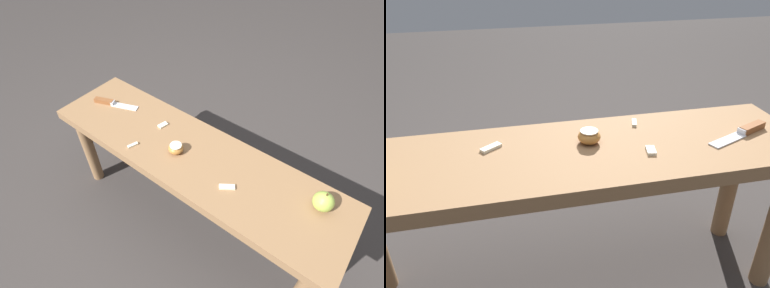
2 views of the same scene
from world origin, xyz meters
TOP-DOWN VIEW (x-y plane):
  - ground_plane at (0.00, 0.00)m, footprint 8.00×8.00m
  - wooden_bench at (0.00, 0.00)m, footprint 1.28×0.36m
  - knife at (-0.49, 0.01)m, footprint 0.21×0.11m
  - apple_cut at (-0.05, -0.03)m, footprint 0.06×0.06m
  - apple_slice_near_knife at (0.21, -0.05)m, footprint 0.06×0.05m
  - apple_slice_center at (-0.19, 0.05)m, footprint 0.03×0.05m
  - apple_slice_near_bowl at (-0.21, -0.12)m, footprint 0.03×0.05m

SIDE VIEW (x-z plane):
  - ground_plane at x=0.00m, z-range 0.00..0.00m
  - wooden_bench at x=0.00m, z-range 0.16..0.65m
  - apple_slice_near_knife at x=0.21m, z-range 0.49..0.50m
  - apple_slice_center at x=-0.19m, z-range 0.49..0.50m
  - apple_slice_near_bowl at x=-0.21m, z-range 0.49..0.50m
  - knife at x=-0.49m, z-range 0.49..0.51m
  - apple_cut at x=-0.05m, z-range 0.49..0.53m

